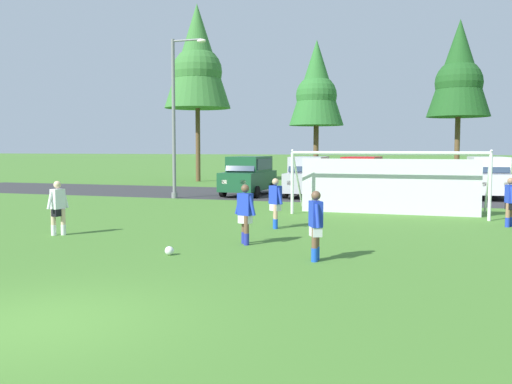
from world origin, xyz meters
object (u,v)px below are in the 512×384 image
(player_striker_near, at_px, (510,202))
(parked_car_slot_far_left, at_px, (249,175))
(soccer_goal, at_px, (388,182))
(player_winger_left, at_px, (316,226))
(player_winger_right, at_px, (58,208))
(parked_car_slot_left, at_px, (309,176))
(player_defender_far, at_px, (275,203))
(parked_car_slot_center_left, at_px, (362,176))
(parked_car_slot_center_right, at_px, (488,177))
(player_midfield_center, at_px, (245,214))
(parked_car_slot_center, at_px, (420,181))
(soccer_ball, at_px, (169,251))
(street_lamp, at_px, (177,117))

(player_striker_near, height_order, parked_car_slot_far_left, parked_car_slot_far_left)
(soccer_goal, xyz_separation_m, player_winger_left, (-0.78, -9.79, -0.47))
(player_winger_right, bearing_deg, soccer_goal, 43.19)
(player_winger_left, height_order, parked_car_slot_left, parked_car_slot_left)
(player_defender_far, xyz_separation_m, parked_car_slot_center_left, (1.10, 12.84, 0.29))
(soccer_goal, bearing_deg, parked_car_slot_center_right, 64.68)
(player_midfield_center, distance_m, parked_car_slot_center, 17.21)
(soccer_ball, distance_m, parked_car_slot_center_left, 18.28)
(street_lamp, bearing_deg, player_winger_left, -53.28)
(player_winger_left, xyz_separation_m, parked_car_slot_center_left, (-1.27, 17.68, 0.29))
(player_defender_far, distance_m, player_winger_right, 6.76)
(parked_car_slot_left, bearing_deg, player_winger_left, -76.69)
(player_winger_left, bearing_deg, parked_car_slot_center, 84.67)
(player_midfield_center, height_order, parked_car_slot_center_right, parked_car_slot_center_right)
(parked_car_slot_far_left, bearing_deg, player_defender_far, -67.29)
(parked_car_slot_center, xyz_separation_m, street_lamp, (-12.04, -4.51, 3.37))
(parked_car_slot_center_left, bearing_deg, player_winger_left, -85.88)
(soccer_goal, bearing_deg, parked_car_slot_center, 83.78)
(player_midfield_center, bearing_deg, player_winger_left, -35.24)
(player_striker_near, xyz_separation_m, player_midfield_center, (-7.26, -5.97, 0.00))
(soccer_ball, xyz_separation_m, player_defender_far, (1.18, 5.27, 0.71))
(parked_car_slot_center, distance_m, street_lamp, 13.29)
(player_winger_left, height_order, parked_car_slot_far_left, parked_car_slot_far_left)
(player_winger_right, distance_m, parked_car_slot_center_right, 22.06)
(soccer_ball, xyz_separation_m, parked_car_slot_center, (5.27, 18.79, 0.77))
(parked_car_slot_center_right, bearing_deg, player_midfield_center, -113.16)
(player_winger_right, bearing_deg, parked_car_slot_center, 59.77)
(player_striker_near, relative_size, parked_car_slot_far_left, 0.35)
(soccer_ball, bearing_deg, player_striker_near, 43.30)
(player_winger_right, bearing_deg, player_defender_far, 30.75)
(player_winger_right, distance_m, parked_car_slot_center, 19.65)
(player_defender_far, relative_size, parked_car_slot_left, 0.35)
(parked_car_slot_center_left, height_order, street_lamp, street_lamp)
(parked_car_slot_center, bearing_deg, soccer_ball, -105.67)
(parked_car_slot_center_left, bearing_deg, soccer_ball, -97.19)
(parked_car_slot_left, bearing_deg, soccer_goal, -56.32)
(player_midfield_center, xyz_separation_m, parked_car_slot_left, (-1.72, 15.37, 0.29))
(player_striker_near, relative_size, parked_car_slot_left, 0.35)
(player_midfield_center, relative_size, parked_car_slot_center_left, 0.35)
(parked_car_slot_center_left, bearing_deg, parked_car_slot_far_left, -171.54)
(parked_car_slot_far_left, xyz_separation_m, parked_car_slot_left, (3.35, 0.23, 0.00))
(player_winger_left, bearing_deg, parked_car_slot_center_right, 74.89)
(street_lamp, bearing_deg, player_winger_right, -80.22)
(soccer_ball, relative_size, street_lamp, 0.03)
(player_winger_right, relative_size, parked_car_slot_center_left, 0.35)
(parked_car_slot_center_right, bearing_deg, player_defender_far, -117.94)
(soccer_goal, height_order, parked_car_slot_center_right, soccer_goal)
(soccer_ball, bearing_deg, parked_car_slot_left, 91.53)
(soccer_goal, bearing_deg, player_winger_right, -136.81)
(soccer_ball, bearing_deg, parked_car_slot_center, 74.33)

